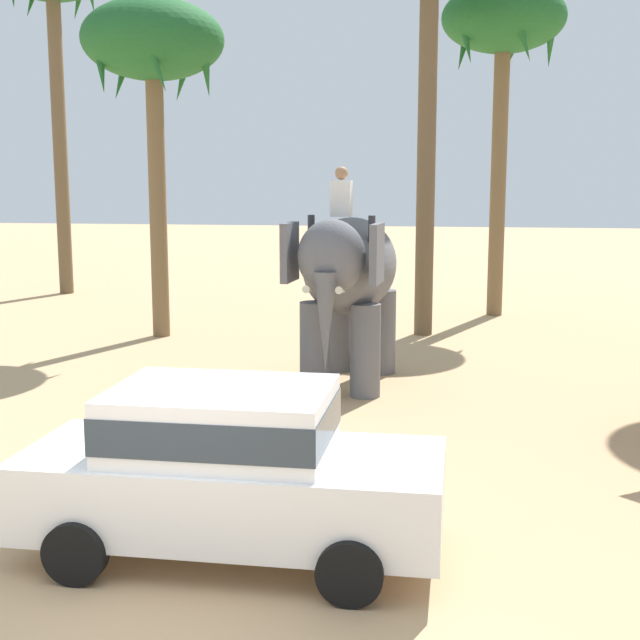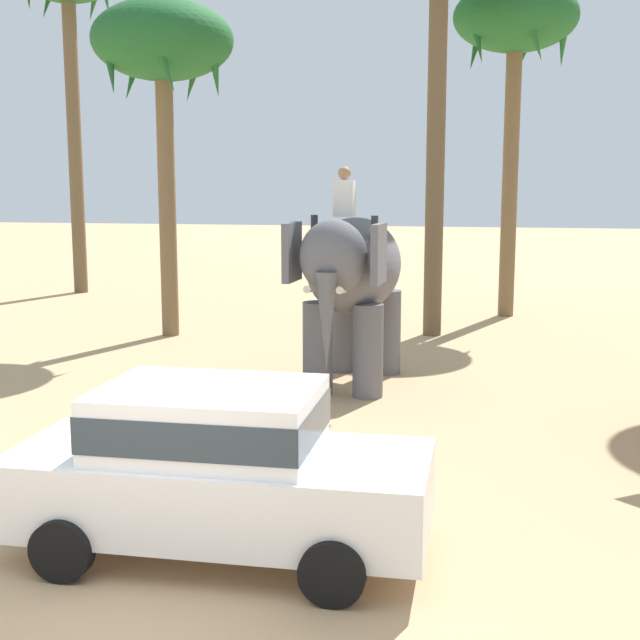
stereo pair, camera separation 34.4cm
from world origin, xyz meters
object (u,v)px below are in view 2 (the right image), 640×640
object	(u,v)px
elephant_with_mahout	(352,276)
palm_tree_near_hut	(515,27)
car_sedan_foreground	(216,464)
palm_tree_leaning_seaward	(163,49)

from	to	relation	value
elephant_with_mahout	palm_tree_near_hut	xyz separation A→B (m)	(2.93, 8.73, 5.52)
car_sedan_foreground	palm_tree_leaning_seaward	world-z (taller)	palm_tree_leaning_seaward
elephant_with_mahout	palm_tree_leaning_seaward	size ratio (longest dim) A/B	0.51
elephant_with_mahout	palm_tree_leaning_seaward	bearing A→B (deg)	139.21
car_sedan_foreground	palm_tree_leaning_seaward	xyz separation A→B (m)	(-4.70, 11.51, 5.62)
palm_tree_near_hut	car_sedan_foreground	bearing A→B (deg)	-101.31
palm_tree_near_hut	palm_tree_leaning_seaward	distance (m)	9.11
elephant_with_mahout	palm_tree_near_hut	bearing A→B (deg)	71.46
elephant_with_mahout	palm_tree_near_hut	world-z (taller)	palm_tree_near_hut
car_sedan_foreground	elephant_with_mahout	distance (m)	7.31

